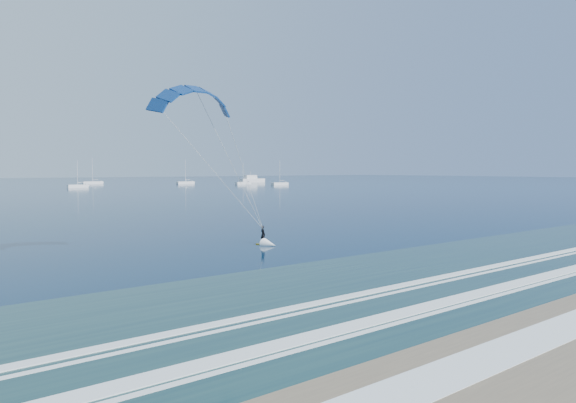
% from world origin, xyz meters
% --- Properties ---
extents(kitesurfer_rig, '(15.49, 8.52, 14.20)m').
position_xyz_m(kitesurfer_rig, '(-5.84, 25.77, 7.25)').
color(kitesurfer_rig, yellow).
rests_on(kitesurfer_rig, ground).
extents(motor_yacht, '(14.23, 3.79, 5.98)m').
position_xyz_m(motor_yacht, '(123.94, 219.91, 1.55)').
color(motor_yacht, silver).
rests_on(motor_yacht, ground).
extents(sailboat_3, '(7.40, 2.40, 10.45)m').
position_xyz_m(sailboat_3, '(27.48, 195.15, 0.67)').
color(sailboat_3, silver).
rests_on(sailboat_3, ground).
extents(sailboat_4, '(9.34, 2.40, 12.61)m').
position_xyz_m(sailboat_4, '(47.93, 244.82, 0.69)').
color(sailboat_4, silver).
rests_on(sailboat_4, ground).
extents(sailboat_5, '(8.65, 2.40, 11.82)m').
position_xyz_m(sailboat_5, '(83.60, 217.07, 0.68)').
color(sailboat_5, silver).
rests_on(sailboat_5, ground).
extents(sailboat_6, '(8.16, 2.40, 11.13)m').
position_xyz_m(sailboat_6, '(108.62, 173.88, 0.68)').
color(sailboat_6, silver).
rests_on(sailboat_6, ground).
extents(sailboat_7, '(7.58, 2.40, 10.47)m').
position_xyz_m(sailboat_7, '(100.68, 191.93, 0.67)').
color(sailboat_7, silver).
rests_on(sailboat_7, ground).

